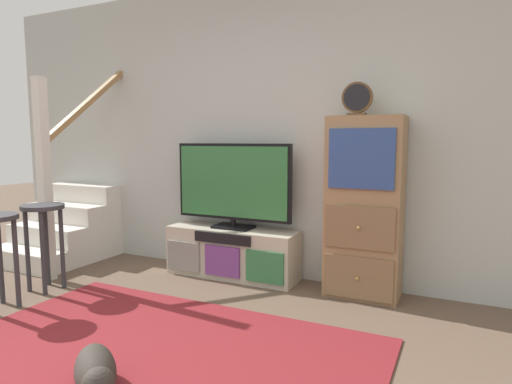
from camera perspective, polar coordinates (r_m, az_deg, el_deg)
back_wall at (r=4.05m, az=2.37°, el=8.10°), size 6.40×0.12×2.70m
area_rug at (r=2.75m, az=-14.25°, el=-20.48°), size 2.60×1.80×0.01m
media_console at (r=4.07m, az=-3.12°, el=-7.89°), size 1.23×0.38×0.45m
television at (r=3.98m, az=-3.02°, el=1.09°), size 1.13×0.22×0.78m
side_cabinet at (r=3.58m, az=13.94°, el=-2.06°), size 0.58×0.38×1.44m
desk_clock at (r=3.55m, az=13.05°, el=11.72°), size 0.24×0.08×0.26m
staircase at (r=5.24m, az=-22.03°, el=-3.46°), size 1.00×1.36×2.20m
bar_stool_far at (r=4.05m, az=-25.94°, el=-4.13°), size 0.34×0.34×0.72m
dog at (r=2.46m, az=-20.16°, el=-21.24°), size 0.47×0.44×0.23m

